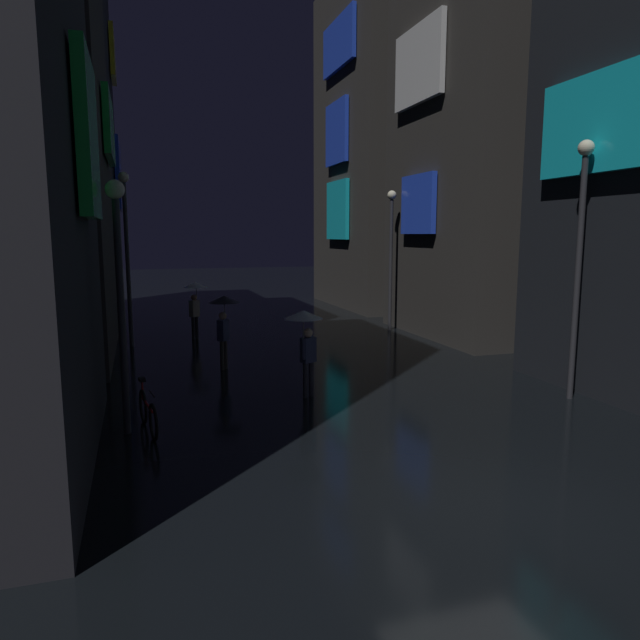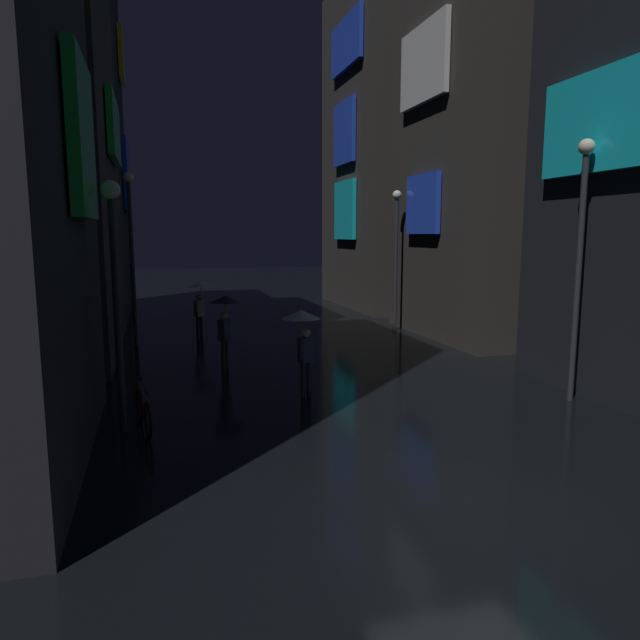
% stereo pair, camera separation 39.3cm
% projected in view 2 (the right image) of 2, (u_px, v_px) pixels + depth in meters
% --- Properties ---
extents(ground_plane, '(120.00, 120.00, 0.00)m').
position_uv_depth(ground_plane, '(479.00, 510.00, 8.07)').
color(ground_plane, black).
extents(building_left_mid, '(4.25, 8.97, 20.61)m').
position_uv_depth(building_left_mid, '(34.00, 20.00, 17.28)').
color(building_left_mid, '#33302D').
rests_on(building_left_mid, ground).
extents(building_left_far, '(4.25, 7.37, 17.12)m').
position_uv_depth(building_left_far, '(73.00, 128.00, 25.33)').
color(building_left_far, '#232328').
rests_on(building_left_far, ground).
extents(building_right_mid, '(4.25, 7.21, 23.44)m').
position_uv_depth(building_right_mid, '(486.00, 12.00, 20.35)').
color(building_right_mid, '#33302D').
rests_on(building_right_mid, ground).
extents(building_right_far, '(4.25, 8.62, 16.92)m').
position_uv_depth(building_right_far, '(381.00, 146.00, 30.05)').
color(building_right_far, '#33302D').
rests_on(building_right_far, ground).
extents(pedestrian_foreground_left_black, '(0.90, 0.90, 2.12)m').
position_uv_depth(pedestrian_foreground_left_black, '(225.00, 311.00, 16.44)').
color(pedestrian_foreground_left_black, '#38332D').
rests_on(pedestrian_foreground_left_black, ground).
extents(pedestrian_midstreet_left_clear, '(0.90, 0.90, 2.12)m').
position_uv_depth(pedestrian_midstreet_left_clear, '(303.00, 329.00, 13.36)').
color(pedestrian_midstreet_left_clear, '#2D2D38').
rests_on(pedestrian_midstreet_left_clear, ground).
extents(pedestrian_near_crossing_clear, '(0.90, 0.90, 2.12)m').
position_uv_depth(pedestrian_near_crossing_clear, '(200.00, 294.00, 21.21)').
color(pedestrian_near_crossing_clear, black).
rests_on(pedestrian_near_crossing_clear, ground).
extents(bicycle_parked_at_storefront, '(0.34, 1.81, 0.96)m').
position_uv_depth(bicycle_parked_at_storefront, '(143.00, 411.00, 11.33)').
color(bicycle_parked_at_storefront, black).
rests_on(bicycle_parked_at_storefront, ground).
extents(streetlamp_right_far, '(0.36, 0.36, 5.58)m').
position_uv_depth(streetlamp_right_far, '(396.00, 244.00, 22.65)').
color(streetlamp_right_far, '#2D2D33').
rests_on(streetlamp_right_far, ground).
extents(streetlamp_left_near, '(0.36, 0.36, 4.87)m').
position_uv_depth(streetlamp_left_near, '(115.00, 275.00, 10.84)').
color(streetlamp_left_near, '#2D2D33').
rests_on(streetlamp_left_near, ground).
extents(streetlamp_right_near, '(0.36, 0.36, 5.96)m').
position_uv_depth(streetlamp_right_near, '(580.00, 242.00, 12.87)').
color(streetlamp_right_near, '#2D2D33').
rests_on(streetlamp_right_near, ground).
extents(streetlamp_left_far, '(0.36, 0.36, 5.94)m').
position_uv_depth(streetlamp_left_far, '(131.00, 240.00, 19.52)').
color(streetlamp_left_far, '#2D2D33').
rests_on(streetlamp_left_far, ground).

